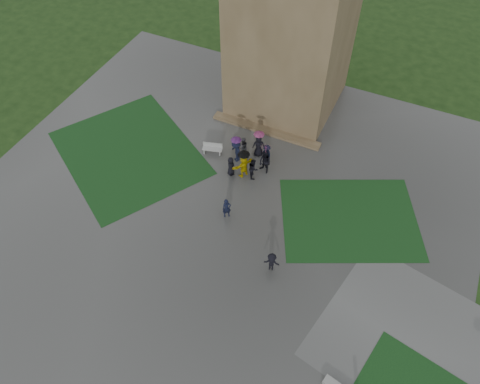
% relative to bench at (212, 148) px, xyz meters
% --- Properties ---
extents(ground, '(120.00, 120.00, 0.00)m').
position_rel_bench_xyz_m(ground, '(2.75, -6.71, -0.47)').
color(ground, black).
extents(plaza, '(34.00, 34.00, 0.02)m').
position_rel_bench_xyz_m(plaza, '(2.75, -4.71, -0.46)').
color(plaza, '#383835').
rests_on(plaza, ground).
extents(lawn_inset_left, '(14.10, 13.46, 0.01)m').
position_rel_bench_xyz_m(lawn_inset_left, '(-5.75, -2.71, -0.44)').
color(lawn_inset_left, '#123314').
rests_on(lawn_inset_left, plaza).
extents(lawn_inset_right, '(11.12, 10.15, 0.01)m').
position_rel_bench_xyz_m(lawn_inset_right, '(11.25, -1.71, -0.44)').
color(lawn_inset_right, '#123314').
rests_on(lawn_inset_right, plaza).
extents(tower_plinth, '(9.00, 0.80, 0.22)m').
position_rel_bench_xyz_m(tower_plinth, '(2.75, 3.89, -0.34)').
color(tower_plinth, brown).
rests_on(tower_plinth, plaza).
extents(bench, '(1.57, 0.86, 0.87)m').
position_rel_bench_xyz_m(bench, '(0.00, 0.00, 0.00)').
color(bench, '#A4A4A0').
rests_on(bench, plaza).
extents(visitor_cluster, '(3.57, 3.75, 2.59)m').
position_rel_bench_xyz_m(visitor_cluster, '(3.15, -0.14, 0.70)').
color(visitor_cluster, black).
rests_on(visitor_cluster, plaza).
extents(pedestrian_mid, '(0.70, 0.67, 1.61)m').
position_rel_bench_xyz_m(pedestrian_mid, '(3.64, -4.98, 0.36)').
color(pedestrian_mid, black).
rests_on(pedestrian_mid, plaza).
extents(pedestrian_near, '(1.05, 0.69, 1.49)m').
position_rel_bench_xyz_m(pedestrian_near, '(7.93, -7.54, 0.30)').
color(pedestrian_near, black).
rests_on(pedestrian_near, plaza).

